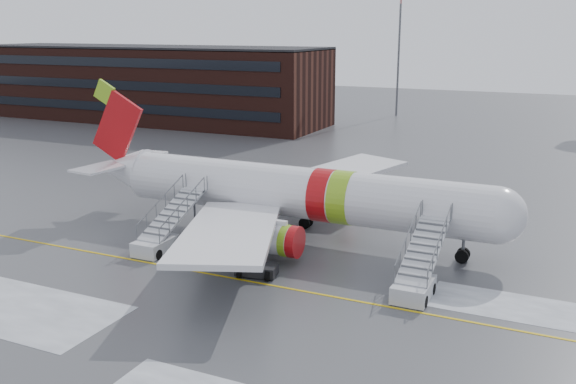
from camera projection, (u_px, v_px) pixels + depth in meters
The scene contains 7 objects.
ground at pixel (192, 264), 42.59m from camera, with size 260.00×260.00×0.00m, color #494C4F.
airliner at pixel (288, 192), 47.53m from camera, with size 35.03×32.97×11.18m.
airstair_fwd at pixel (417, 276), 37.70m from camera, with size 2.05×7.70×3.48m.
airstair_aft at pixel (162, 235), 45.14m from camera, with size 2.05×7.70×3.48m.
pushback_tug at pixel (254, 266), 40.53m from camera, with size 2.77×2.27×1.46m.
terminal_building at pixel (146, 83), 107.71m from camera, with size 62.00×16.11×12.30m.
light_mast_far_n at pixel (399, 36), 110.88m from camera, with size 1.20×1.20×24.25m.
Camera 1 is at (22.67, -33.61, 15.28)m, focal length 40.00 mm.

